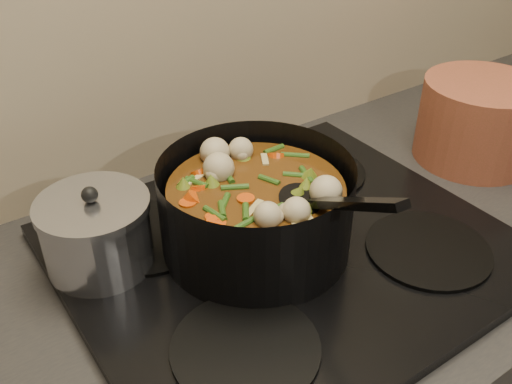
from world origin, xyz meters
TOP-DOWN VIEW (x-y plane):
  - stovetop at (0.00, 1.93)m, footprint 0.62×0.54m
  - stockpot at (-0.04, 1.95)m, footprint 0.33×0.40m
  - saucepan at (-0.24, 2.05)m, footprint 0.15×0.15m
  - terracotta_crock at (0.47, 1.96)m, footprint 0.27×0.27m

SIDE VIEW (x-z plane):
  - stovetop at x=0.00m, z-range 0.91..0.93m
  - saucepan at x=-0.24m, z-range 0.92..1.05m
  - terracotta_crock at x=0.47m, z-range 0.91..1.06m
  - stockpot at x=-0.04m, z-range 0.89..1.09m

